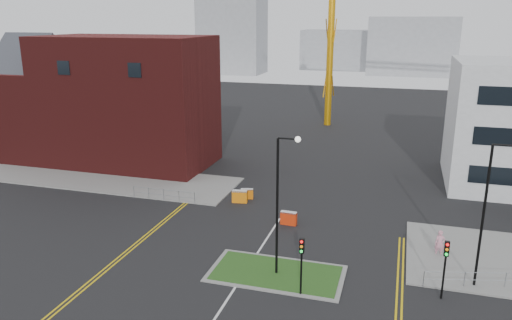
% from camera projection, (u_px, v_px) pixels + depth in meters
% --- Properties ---
extents(pavement_left, '(28.00, 8.00, 0.12)m').
position_uv_depth(pavement_left, '(102.00, 178.00, 50.98)').
color(pavement_left, slate).
rests_on(pavement_left, ground).
extents(island_kerb, '(8.60, 4.60, 0.08)m').
position_uv_depth(island_kerb, '(276.00, 273.00, 32.04)').
color(island_kerb, slate).
rests_on(island_kerb, ground).
extents(grass_island, '(8.00, 4.00, 0.12)m').
position_uv_depth(grass_island, '(276.00, 273.00, 32.03)').
color(grass_island, '#1F4517').
rests_on(grass_island, ground).
extents(brick_building, '(24.20, 10.07, 14.24)m').
position_uv_depth(brick_building, '(104.00, 102.00, 55.45)').
color(brick_building, '#4B1312').
rests_on(brick_building, ground).
extents(streetlamp_island, '(1.46, 0.36, 9.18)m').
position_uv_depth(streetlamp_island, '(281.00, 195.00, 30.49)').
color(streetlamp_island, black).
rests_on(streetlamp_island, ground).
extents(streetlamp_right_near, '(1.46, 0.36, 9.18)m').
position_uv_depth(streetlamp_right_near, '(489.00, 204.00, 29.03)').
color(streetlamp_right_near, black).
rests_on(streetlamp_right_near, ground).
extents(traffic_light_island, '(0.28, 0.33, 3.65)m').
position_uv_depth(traffic_light_island, '(302.00, 256.00, 28.93)').
color(traffic_light_island, black).
rests_on(traffic_light_island, ground).
extents(traffic_light_right, '(0.28, 0.33, 3.65)m').
position_uv_depth(traffic_light_right, '(446.00, 259.00, 28.57)').
color(traffic_light_right, black).
rests_on(traffic_light_right, ground).
extents(railing_left, '(6.05, 0.05, 1.10)m').
position_uv_depth(railing_left, '(164.00, 193.00, 44.63)').
color(railing_left, gray).
rests_on(railing_left, ground).
extents(yellow_left_a, '(0.12, 24.00, 0.01)m').
position_uv_depth(yellow_left_a, '(139.00, 240.00, 36.92)').
color(yellow_left_a, gold).
rests_on(yellow_left_a, ground).
extents(yellow_left_b, '(0.12, 24.00, 0.01)m').
position_uv_depth(yellow_left_b, '(143.00, 241.00, 36.84)').
color(yellow_left_b, gold).
rests_on(yellow_left_b, ground).
extents(yellow_right_a, '(0.12, 20.00, 0.01)m').
position_uv_depth(yellow_right_a, '(396.00, 310.00, 28.14)').
color(yellow_right_a, gold).
rests_on(yellow_right_a, ground).
extents(yellow_right_b, '(0.12, 20.00, 0.01)m').
position_uv_depth(yellow_right_b, '(402.00, 310.00, 28.06)').
color(yellow_right_b, gold).
rests_on(yellow_right_b, ground).
extents(skyline_a, '(18.00, 12.00, 22.00)m').
position_uv_depth(skyline_a, '(232.00, 35.00, 143.70)').
color(skyline_a, gray).
rests_on(skyline_a, ground).
extents(skyline_b, '(24.00, 12.00, 16.00)m').
position_uv_depth(skyline_b, '(412.00, 46.00, 139.98)').
color(skyline_b, gray).
rests_on(skyline_b, ground).
extents(skyline_d, '(30.00, 12.00, 12.00)m').
position_uv_depth(skyline_d, '(351.00, 50.00, 154.69)').
color(skyline_d, gray).
rests_on(skyline_d, ground).
extents(pedestrian, '(0.71, 0.48, 1.88)m').
position_uv_depth(pedestrian, '(440.00, 244.00, 34.21)').
color(pedestrian, pink).
rests_on(pedestrian, ground).
extents(barrier_left, '(1.39, 0.65, 1.13)m').
position_uv_depth(barrier_left, '(240.00, 196.00, 44.26)').
color(barrier_left, orange).
rests_on(barrier_left, ground).
extents(barrier_mid, '(1.17, 0.64, 0.94)m').
position_uv_depth(barrier_mid, '(247.00, 193.00, 45.21)').
color(barrier_mid, orange).
rests_on(barrier_mid, ground).
extents(barrier_right, '(1.31, 0.50, 1.08)m').
position_uv_depth(barrier_right, '(289.00, 218.00, 39.54)').
color(barrier_right, red).
rests_on(barrier_right, ground).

